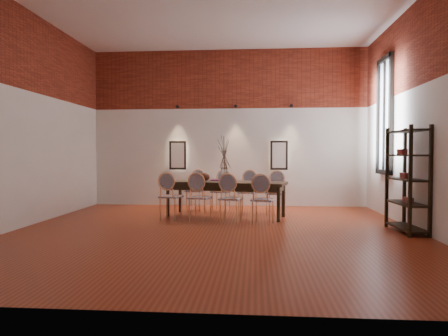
# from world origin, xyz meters

# --- Properties ---
(floor) EXTENTS (7.00, 7.00, 0.02)m
(floor) POSITION_xyz_m (0.00, 0.00, -0.01)
(floor) COLOR maroon
(floor) RESTS_ON ground
(wall_back) EXTENTS (7.00, 0.10, 4.00)m
(wall_back) POSITION_xyz_m (0.00, 3.55, 2.00)
(wall_back) COLOR silver
(wall_back) RESTS_ON ground
(wall_front) EXTENTS (7.00, 0.10, 4.00)m
(wall_front) POSITION_xyz_m (0.00, -3.55, 2.00)
(wall_front) COLOR silver
(wall_front) RESTS_ON ground
(wall_left) EXTENTS (0.10, 7.00, 4.00)m
(wall_left) POSITION_xyz_m (-3.55, 0.00, 2.00)
(wall_left) COLOR silver
(wall_left) RESTS_ON ground
(wall_right) EXTENTS (0.10, 7.00, 4.00)m
(wall_right) POSITION_xyz_m (3.55, 0.00, 2.00)
(wall_right) COLOR silver
(wall_right) RESTS_ON ground
(brick_band_back) EXTENTS (7.00, 0.02, 1.50)m
(brick_band_back) POSITION_xyz_m (0.00, 3.48, 3.25)
(brick_band_back) COLOR maroon
(brick_band_back) RESTS_ON ground
(brick_band_left) EXTENTS (0.02, 7.00, 1.50)m
(brick_band_left) POSITION_xyz_m (-3.48, 0.00, 3.25)
(brick_band_left) COLOR maroon
(brick_band_left) RESTS_ON ground
(brick_band_right) EXTENTS (0.02, 7.00, 1.50)m
(brick_band_right) POSITION_xyz_m (3.48, 0.00, 3.25)
(brick_band_right) COLOR maroon
(brick_band_right) RESTS_ON ground
(niche_left) EXTENTS (0.36, 0.06, 0.66)m
(niche_left) POSITION_xyz_m (-1.30, 3.45, 1.30)
(niche_left) COLOR #FFEAC6
(niche_left) RESTS_ON wall_back
(niche_right) EXTENTS (0.36, 0.06, 0.66)m
(niche_right) POSITION_xyz_m (1.30, 3.45, 1.30)
(niche_right) COLOR #FFEAC6
(niche_right) RESTS_ON wall_back
(spot_fixture_left) EXTENTS (0.08, 0.10, 0.08)m
(spot_fixture_left) POSITION_xyz_m (-1.30, 3.42, 2.55)
(spot_fixture_left) COLOR black
(spot_fixture_left) RESTS_ON wall_back
(spot_fixture_mid) EXTENTS (0.08, 0.10, 0.08)m
(spot_fixture_mid) POSITION_xyz_m (0.20, 3.42, 2.55)
(spot_fixture_mid) COLOR black
(spot_fixture_mid) RESTS_ON wall_back
(spot_fixture_right) EXTENTS (0.08, 0.10, 0.08)m
(spot_fixture_right) POSITION_xyz_m (1.60, 3.42, 2.55)
(spot_fixture_right) COLOR black
(spot_fixture_right) RESTS_ON wall_back
(window_glass) EXTENTS (0.02, 0.78, 2.38)m
(window_glass) POSITION_xyz_m (3.46, 2.00, 2.15)
(window_glass) COLOR silver
(window_glass) RESTS_ON wall_right
(window_frame) EXTENTS (0.08, 0.90, 2.50)m
(window_frame) POSITION_xyz_m (3.44, 2.00, 2.15)
(window_frame) COLOR black
(window_frame) RESTS_ON wall_right
(window_mullion) EXTENTS (0.06, 0.06, 2.40)m
(window_mullion) POSITION_xyz_m (3.44, 2.00, 2.15)
(window_mullion) COLOR black
(window_mullion) RESTS_ON wall_right
(dining_table) EXTENTS (2.65, 1.36, 0.75)m
(dining_table) POSITION_xyz_m (0.07, 1.66, 0.38)
(dining_table) COLOR #342614
(dining_table) RESTS_ON floor
(chair_near_a) EXTENTS (0.53, 0.53, 0.94)m
(chair_near_a) POSITION_xyz_m (-1.01, 1.20, 0.47)
(chair_near_a) COLOR #E9A777
(chair_near_a) RESTS_ON floor
(chair_near_b) EXTENTS (0.53, 0.53, 0.94)m
(chair_near_b) POSITION_xyz_m (-0.39, 1.06, 0.47)
(chair_near_b) COLOR #E9A777
(chair_near_b) RESTS_ON floor
(chair_near_c) EXTENTS (0.53, 0.53, 0.94)m
(chair_near_c) POSITION_xyz_m (0.23, 0.92, 0.47)
(chair_near_c) COLOR #E9A777
(chair_near_c) RESTS_ON floor
(chair_near_d) EXTENTS (0.53, 0.53, 0.94)m
(chair_near_d) POSITION_xyz_m (0.84, 0.78, 0.47)
(chair_near_d) COLOR #E9A777
(chair_near_d) RESTS_ON floor
(chair_far_a) EXTENTS (0.53, 0.53, 0.94)m
(chair_far_a) POSITION_xyz_m (-0.71, 2.54, 0.47)
(chair_far_a) COLOR #E9A777
(chair_far_a) RESTS_ON floor
(chair_far_b) EXTENTS (0.53, 0.53, 0.94)m
(chair_far_b) POSITION_xyz_m (-0.09, 2.40, 0.47)
(chair_far_b) COLOR #E9A777
(chair_far_b) RESTS_ON floor
(chair_far_c) EXTENTS (0.53, 0.53, 0.94)m
(chair_far_c) POSITION_xyz_m (0.53, 2.26, 0.47)
(chair_far_c) COLOR #E9A777
(chair_far_c) RESTS_ON floor
(chair_far_d) EXTENTS (0.53, 0.53, 0.94)m
(chair_far_d) POSITION_xyz_m (1.15, 2.12, 0.47)
(chair_far_d) COLOR #E9A777
(chair_far_d) RESTS_ON floor
(vase) EXTENTS (0.14, 0.14, 0.30)m
(vase) POSITION_xyz_m (0.04, 1.67, 0.90)
(vase) COLOR silver
(vase) RESTS_ON dining_table
(dried_branches) EXTENTS (0.50, 0.50, 0.70)m
(dried_branches) POSITION_xyz_m (0.04, 1.67, 1.35)
(dried_branches) COLOR #473428
(dried_branches) RESTS_ON vase
(bowl) EXTENTS (0.24, 0.24, 0.18)m
(bowl) POSITION_xyz_m (-0.39, 1.72, 0.84)
(bowl) COLOR #562115
(bowl) RESTS_ON dining_table
(book) EXTENTS (0.29, 0.23, 0.03)m
(book) POSITION_xyz_m (-0.12, 1.83, 0.77)
(book) COLOR #902D6E
(book) RESTS_ON dining_table
(shelving_rack) EXTENTS (0.44, 1.02, 1.80)m
(shelving_rack) POSITION_xyz_m (3.28, 0.24, 0.90)
(shelving_rack) COLOR black
(shelving_rack) RESTS_ON floor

